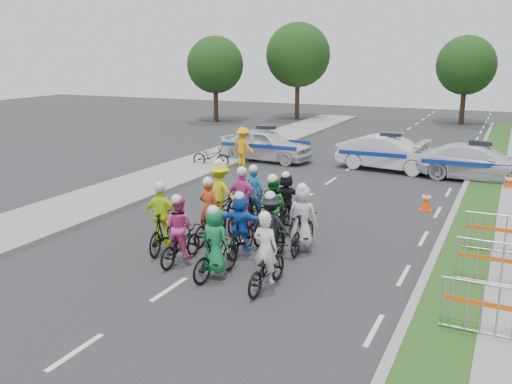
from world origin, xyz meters
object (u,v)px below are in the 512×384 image
at_px(rider_7, 303,225).
at_px(rider_11, 286,202).
at_px(rider_8, 273,217).
at_px(barrier_0, 497,315).
at_px(rider_6, 210,220).
at_px(rider_3, 163,225).
at_px(rider_4, 271,234).
at_px(police_car_0, 266,145).
at_px(rider_12, 254,203).
at_px(rider_10, 220,200).
at_px(tree_0, 215,65).
at_px(barrier_1, 502,267).
at_px(tree_4, 466,65).
at_px(rider_2, 180,237).
at_px(parked_bike, 211,156).
at_px(rider_5, 241,228).
at_px(cone_0, 426,200).
at_px(rider_9, 243,207).
at_px(rider_1, 215,250).
at_px(marshal_hiviz, 243,147).
at_px(police_car_2, 479,163).
at_px(barrier_2, 505,236).
at_px(tree_3, 298,55).
at_px(cone_1, 509,182).
at_px(police_car_1, 390,153).

xyz_separation_m(rider_7, rider_11, (-1.25, 1.99, -0.01)).
distance_m(rider_8, barrier_0, 6.90).
bearing_deg(rider_6, rider_3, 58.50).
distance_m(rider_4, police_car_0, 13.69).
bearing_deg(rider_12, rider_10, 43.05).
xyz_separation_m(barrier_0, tree_0, (-20.70, 27.57, 3.63)).
relative_size(barrier_1, tree_0, 0.32).
xyz_separation_m(rider_4, tree_4, (1.63, 31.44, 3.47)).
xyz_separation_m(rider_2, parked_bike, (-5.29, 11.14, -0.20)).
xyz_separation_m(rider_10, police_car_0, (-2.96, 10.25, -0.02)).
bearing_deg(rider_10, rider_5, 136.45).
distance_m(rider_6, tree_4, 31.15).
bearing_deg(cone_0, rider_7, -113.21).
bearing_deg(rider_7, tree_0, -58.21).
bearing_deg(rider_6, tree_4, -98.03).
xyz_separation_m(rider_3, tree_0, (-12.50, 25.94, 3.45)).
distance_m(rider_7, rider_9, 2.36).
bearing_deg(rider_8, rider_10, -9.33).
bearing_deg(rider_5, rider_7, -148.39).
xyz_separation_m(rider_2, tree_0, (-13.34, 26.46, 3.52)).
height_order(rider_1, rider_6, rider_6).
distance_m(rider_7, police_car_0, 12.97).
distance_m(rider_12, marshal_hiviz, 8.90).
distance_m(rider_4, parked_bike, 12.49).
relative_size(rider_3, police_car_2, 0.38).
height_order(police_car_2, tree_4, tree_4).
height_order(rider_8, rider_12, rider_8).
bearing_deg(barrier_0, rider_9, 149.97).
xyz_separation_m(barrier_1, barrier_2, (0.00, 2.34, 0.00)).
height_order(rider_9, barrier_2, rider_9).
xyz_separation_m(police_car_0, tree_3, (-4.77, 16.95, 4.12)).
distance_m(rider_6, cone_1, 12.43).
relative_size(rider_11, police_car_2, 0.34).
relative_size(rider_10, police_car_2, 0.42).
bearing_deg(marshal_hiviz, rider_5, 128.11).
height_order(rider_3, rider_6, rider_3).
height_order(police_car_0, barrier_2, police_car_0).
distance_m(rider_3, barrier_1, 8.26).
bearing_deg(barrier_1, rider_4, -175.46).
relative_size(rider_1, barrier_0, 0.89).
relative_size(police_car_1, barrier_2, 2.31).
bearing_deg(rider_4, cone_1, -118.19).
bearing_deg(tree_3, rider_8, -70.67).
xyz_separation_m(rider_5, rider_10, (-1.74, 2.15, 0.06)).
bearing_deg(tree_4, marshal_hiviz, -110.35).
height_order(rider_4, barrier_0, rider_4).
height_order(police_car_2, barrier_1, police_car_2).
distance_m(rider_10, police_car_1, 10.82).
bearing_deg(barrier_0, police_car_0, 126.77).
distance_m(rider_6, parked_bike, 10.72).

